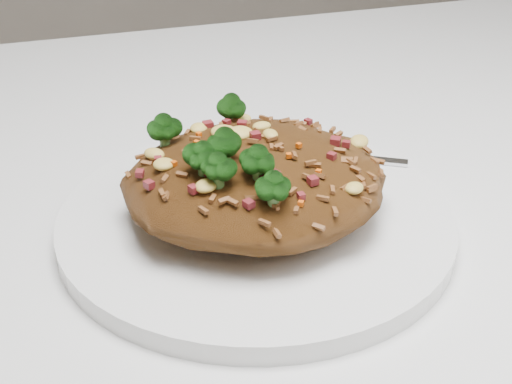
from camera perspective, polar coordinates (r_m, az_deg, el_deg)
dining_table at (r=0.60m, az=2.51°, el=-6.24°), size 1.20×0.80×0.75m
plate at (r=0.49m, az=0.00°, el=-2.23°), size 0.27×0.27×0.01m
fried_rice at (r=0.47m, az=-0.11°, el=1.75°), size 0.17×0.16×0.07m
fork at (r=0.56m, az=4.53°, el=3.06°), size 0.15×0.09×0.00m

